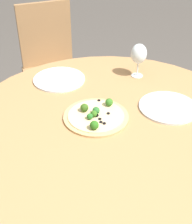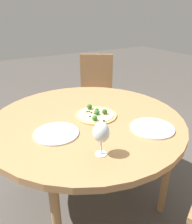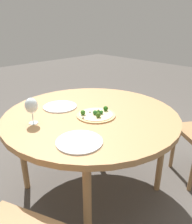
# 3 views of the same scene
# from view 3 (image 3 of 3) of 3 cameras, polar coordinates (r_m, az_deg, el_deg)

# --- Properties ---
(ground_plane) EXTENTS (12.00, 12.00, 0.00)m
(ground_plane) POSITION_cam_3_polar(r_m,az_deg,el_deg) (2.06, -1.13, -19.17)
(ground_plane) COLOR #4C4742
(dining_table) EXTENTS (1.31, 1.31, 0.73)m
(dining_table) POSITION_cam_3_polar(r_m,az_deg,el_deg) (1.68, -1.31, -1.87)
(dining_table) COLOR #A87A4C
(dining_table) RESTS_ON ground_plane
(pizza) EXTENTS (0.29, 0.29, 0.05)m
(pizza) POSITION_cam_3_polar(r_m,az_deg,el_deg) (1.60, 0.02, -0.63)
(pizza) COLOR tan
(pizza) RESTS_ON dining_table
(wine_glass) EXTENTS (0.08, 0.08, 0.18)m
(wine_glass) POSITION_cam_3_polar(r_m,az_deg,el_deg) (1.51, -16.53, 1.53)
(wine_glass) COLOR silver
(wine_glass) RESTS_ON dining_table
(plate_near) EXTENTS (0.27, 0.27, 0.01)m
(plate_near) POSITION_cam_3_polar(r_m,az_deg,el_deg) (1.27, -4.38, -7.71)
(plate_near) COLOR silver
(plate_near) RESTS_ON dining_table
(plate_far) EXTENTS (0.27, 0.27, 0.01)m
(plate_far) POSITION_cam_3_polar(r_m,az_deg,el_deg) (1.79, -9.36, 1.43)
(plate_far) COLOR silver
(plate_far) RESTS_ON dining_table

